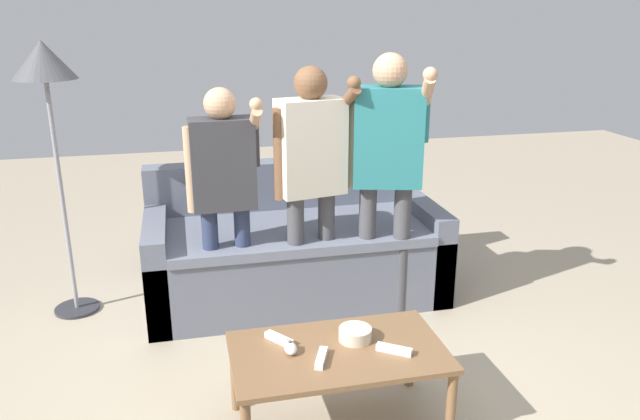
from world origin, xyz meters
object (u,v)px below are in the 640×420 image
couch (293,250)px  snack_bowl (355,334)px  player_center (311,166)px  game_remote_wand_spare (321,358)px  player_left (224,182)px  floor_lamp (46,79)px  coffee_table (338,359)px  player_right (387,157)px  game_remote_nunchuk (291,348)px  game_remote_wand_far (394,349)px  game_remote_wand_near (279,339)px

couch → snack_bowl: bearing=-88.9°
player_center → game_remote_wand_spare: 1.31m
couch → player_left: size_ratio=1.32×
snack_bowl → floor_lamp: bearing=135.1°
couch → game_remote_wand_spare: size_ratio=12.58×
player_left → couch: bearing=38.1°
coffee_table → player_right: (0.57, 1.05, 0.67)m
game_remote_nunchuk → game_remote_wand_spare: 0.15m
floor_lamp → game_remote_wand_spare: floor_lamp is taller
couch → floor_lamp: size_ratio=1.13×
player_left → player_right: (0.97, -0.06, 0.11)m
player_right → player_left: bearing=176.3°
couch → game_remote_wand_far: (0.17, -1.56, 0.12)m
snack_bowl → game_remote_wand_near: bearing=169.9°
coffee_table → player_center: size_ratio=0.62×
game_remote_nunchuk → game_remote_wand_near: bearing=107.7°
coffee_table → game_remote_nunchuk: 0.23m
couch → snack_bowl: size_ratio=12.57×
snack_bowl → game_remote_wand_near: snack_bowl is taller
couch → player_left: bearing=-141.9°
coffee_table → game_remote_nunchuk: size_ratio=11.00×
game_remote_wand_spare → couch: bearing=83.8°
player_center → player_right: bearing=-5.6°
coffee_table → game_remote_wand_near: game_remote_wand_near is taller
coffee_table → player_right: bearing=61.5°
floor_lamp → game_remote_wand_spare: bearing=-51.6°
game_remote_wand_near → floor_lamp: bearing=128.6°
snack_bowl → player_center: size_ratio=0.10×
coffee_table → player_right: player_right is taller
floor_lamp → game_remote_wand_far: (1.60, -1.60, -1.06)m
game_remote_wand_spare → player_center: bearing=79.8°
game_remote_wand_near → game_remote_wand_spare: size_ratio=0.94×
player_right → game_remote_wand_spare: size_ratio=10.67×
floor_lamp → player_left: size_ratio=1.17×
game_remote_wand_far → game_remote_wand_spare: size_ratio=1.00×
player_left → player_center: size_ratio=0.93×
coffee_table → game_remote_nunchuk: (-0.21, 0.02, 0.07)m
couch → game_remote_wand_far: size_ratio=12.61×
snack_bowl → game_remote_wand_far: 0.20m
floor_lamp → player_left: 1.19m
couch → game_remote_nunchuk: 1.49m
player_left → player_center: 0.52m
couch → player_center: (0.04, -0.39, 0.68)m
floor_lamp → game_remote_wand_near: size_ratio=11.86×
player_left → game_remote_wand_far: (0.64, -1.19, -0.49)m
couch → coffee_table: size_ratio=2.00×
coffee_table → floor_lamp: 2.33m
couch → floor_lamp: floor_lamp is taller
couch → game_remote_wand_far: 1.57m
player_center → player_right: player_right is taller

